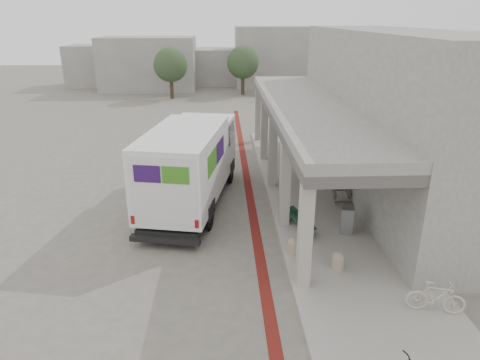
{
  "coord_description": "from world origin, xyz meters",
  "views": [
    {
      "loc": [
        -0.2,
        -14.11,
        7.53
      ],
      "look_at": [
        0.47,
        1.32,
        1.6
      ],
      "focal_mm": 32.0,
      "sensor_mm": 36.0,
      "label": 1
    }
  ],
  "objects_px": {
    "bench": "(299,220)",
    "utility_cabinet": "(347,219)",
    "bicycle_cream": "(436,297)",
    "fedex_truck": "(191,163)"
  },
  "relations": [
    {
      "from": "fedex_truck",
      "to": "bicycle_cream",
      "type": "distance_m",
      "value": 10.37
    },
    {
      "from": "bench",
      "to": "utility_cabinet",
      "type": "bearing_deg",
      "value": -24.89
    },
    {
      "from": "bicycle_cream",
      "to": "utility_cabinet",
      "type": "bearing_deg",
      "value": 28.51
    },
    {
      "from": "bench",
      "to": "bicycle_cream",
      "type": "distance_m",
      "value": 5.68
    },
    {
      "from": "bench",
      "to": "utility_cabinet",
      "type": "relative_size",
      "value": 2.09
    },
    {
      "from": "bench",
      "to": "utility_cabinet",
      "type": "height_order",
      "value": "utility_cabinet"
    },
    {
      "from": "fedex_truck",
      "to": "bicycle_cream",
      "type": "height_order",
      "value": "fedex_truck"
    },
    {
      "from": "fedex_truck",
      "to": "bicycle_cream",
      "type": "relative_size",
      "value": 5.56
    },
    {
      "from": "bicycle_cream",
      "to": "fedex_truck",
      "type": "bearing_deg",
      "value": 57.22
    },
    {
      "from": "bench",
      "to": "bicycle_cream",
      "type": "height_order",
      "value": "bicycle_cream"
    }
  ]
}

